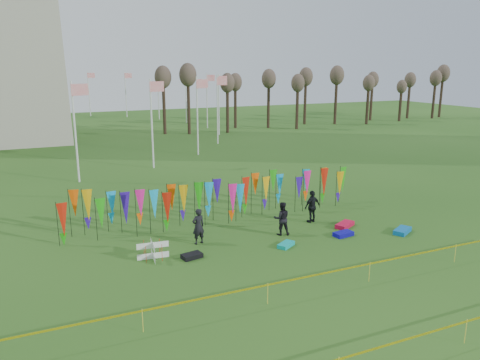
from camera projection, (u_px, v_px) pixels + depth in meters
name	position (u px, v px, depth m)	size (l,w,h in m)	color
ground	(276.00, 268.00, 21.66)	(160.00, 160.00, 0.00)	#214A14
banner_row	(222.00, 194.00, 28.00)	(18.64, 0.64, 2.51)	black
caution_tape_near	(304.00, 278.00, 18.90)	(26.00, 0.02, 0.90)	#FFF905
caution_tape_far	(391.00, 345.00, 14.39)	(26.00, 0.02, 0.90)	#FFF905
tree_line	(326.00, 85.00, 71.80)	(53.92, 1.92, 7.84)	#38271C
box_kite	(153.00, 251.00, 22.60)	(0.78, 0.78, 0.87)	red
person_left	(198.00, 226.00, 24.43)	(0.70, 0.51, 1.92)	black
person_mid	(282.00, 218.00, 25.75)	(0.91, 0.56, 1.88)	black
person_right	(312.00, 206.00, 27.79)	(1.15, 0.65, 1.96)	black
kite_bag_turquoise	(286.00, 245.00, 24.23)	(1.01, 0.51, 0.20)	#0BAFAA
kite_bag_blue	(343.00, 234.00, 25.73)	(1.09, 0.57, 0.23)	#0E0AA3
kite_bag_red	(345.00, 225.00, 27.17)	(1.34, 0.62, 0.25)	red
kite_bag_black	(192.00, 256.00, 22.79)	(0.98, 0.57, 0.23)	black
kite_bag_teal	(402.00, 231.00, 26.20)	(1.30, 0.62, 0.25)	#0D68B6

